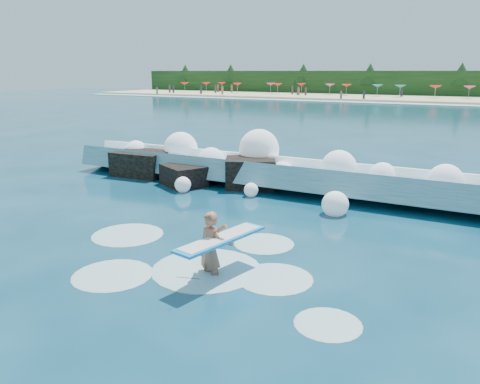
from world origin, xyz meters
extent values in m
plane|color=#083042|center=(0.00, 0.00, 0.00)|extent=(200.00, 200.00, 0.00)
cube|color=tan|center=(0.00, 78.00, 0.20)|extent=(140.00, 20.00, 0.40)
cube|color=silver|center=(0.00, 67.00, 0.04)|extent=(140.00, 5.00, 0.08)
cube|color=black|center=(0.00, 88.00, 2.50)|extent=(140.00, 4.00, 5.00)
cube|color=teal|center=(-0.18, 7.49, 0.48)|extent=(19.29, 2.94, 1.61)
cube|color=white|center=(-0.18, 8.29, 0.96)|extent=(19.29, 1.36, 0.75)
cube|color=black|center=(-6.48, 6.72, 0.47)|extent=(2.68, 2.09, 1.37)
cube|color=black|center=(-3.48, 5.92, 0.37)|extent=(2.37, 2.19, 1.06)
cube|color=black|center=(-0.78, 7.12, 0.52)|extent=(2.65, 2.47, 1.48)
imported|color=#955D45|center=(2.58, -1.50, 0.64)|extent=(0.81, 0.64, 1.96)
cube|color=#0D8EE5|center=(2.86, -1.45, 0.98)|extent=(1.14, 2.74, 0.07)
cube|color=silver|center=(2.86, -1.45, 1.00)|extent=(0.98, 2.50, 0.07)
cylinder|color=black|center=(2.76, -2.70, 0.45)|extent=(0.01, 0.91, 0.43)
sphere|color=white|center=(-7.57, 7.58, 0.92)|extent=(1.15, 1.15, 1.15)
sphere|color=white|center=(-5.07, 7.97, 1.22)|extent=(1.65, 1.65, 1.65)
sphere|color=white|center=(-2.85, 7.23, 0.91)|extent=(1.29, 1.29, 1.29)
sphere|color=white|center=(-0.92, 8.25, 1.48)|extent=(1.83, 1.83, 1.83)
sphere|color=white|center=(0.73, 7.14, 0.81)|extent=(0.91, 0.91, 0.91)
sphere|color=white|center=(3.03, 7.47, 1.15)|extent=(1.42, 1.42, 1.42)
sphere|color=white|center=(4.71, 7.71, 0.96)|extent=(1.04, 1.04, 1.04)
sphere|color=white|center=(7.01, 7.20, 1.09)|extent=(1.25, 1.25, 1.25)
sphere|color=white|center=(-2.83, 4.95, 0.31)|extent=(0.68, 0.68, 0.68)
sphere|color=white|center=(0.00, 5.68, 0.26)|extent=(0.58, 0.58, 0.58)
sphere|color=white|center=(3.72, 4.93, 0.36)|extent=(0.95, 0.95, 0.95)
ellipsoid|color=silver|center=(2.30, -1.26, 0.00)|extent=(2.85, 2.85, 0.14)
ellipsoid|color=silver|center=(0.44, -2.67, 0.00)|extent=(2.01, 2.01, 0.10)
ellipsoid|color=silver|center=(4.06, -0.93, 0.00)|extent=(1.90, 1.90, 0.10)
ellipsoid|color=silver|center=(-1.25, -0.24, 0.00)|extent=(2.22, 2.22, 0.11)
ellipsoid|color=silver|center=(2.79, 1.10, 0.00)|extent=(1.80, 1.80, 0.09)
ellipsoid|color=silver|center=(5.88, -2.36, 0.00)|extent=(1.39, 1.39, 0.07)
cone|color=red|center=(-53.92, 77.67, 2.25)|extent=(2.00, 2.00, 0.50)
cone|color=red|center=(-49.33, 79.43, 2.25)|extent=(2.00, 2.00, 0.50)
cone|color=red|center=(-46.71, 81.83, 2.25)|extent=(2.00, 2.00, 0.50)
cone|color=red|center=(-40.61, 78.03, 2.25)|extent=(2.00, 2.00, 0.50)
cone|color=#C73A6D|center=(-34.44, 81.42, 2.25)|extent=(2.00, 2.00, 0.50)
cone|color=red|center=(-31.68, 78.85, 2.25)|extent=(2.00, 2.00, 0.50)
cone|color=red|center=(-27.61, 81.73, 2.25)|extent=(2.00, 2.00, 0.50)
cone|color=#C73A6D|center=(-21.28, 80.74, 2.25)|extent=(2.00, 2.00, 0.50)
cone|color=red|center=(-17.81, 80.30, 2.25)|extent=(2.00, 2.00, 0.50)
cone|color=#158577|center=(-11.83, 79.96, 2.25)|extent=(2.00, 2.00, 0.50)
cone|color=#158577|center=(-7.53, 78.76, 2.25)|extent=(2.00, 2.00, 0.50)
cone|color=red|center=(-1.59, 78.62, 2.25)|extent=(2.00, 2.00, 0.50)
cone|color=#C73A6D|center=(3.70, 79.11, 2.25)|extent=(2.00, 2.00, 0.50)
cube|color=#3F332D|center=(-9.22, 68.90, 0.83)|extent=(0.35, 0.22, 1.51)
cube|color=#8C664C|center=(-3.54, 78.81, 1.13)|extent=(0.35, 0.22, 1.47)
cube|color=#262633|center=(-1.36, 77.72, 1.11)|extent=(0.35, 0.22, 1.42)
cube|color=#3F332D|center=(-34.23, 81.69, 1.14)|extent=(0.35, 0.22, 1.47)
cube|color=#262633|center=(-29.33, 72.39, 1.17)|extent=(0.35, 0.22, 1.53)
cube|color=brown|center=(-54.38, 81.73, 1.12)|extent=(0.35, 0.22, 1.45)
cube|color=#3F332D|center=(-7.51, 80.46, 1.16)|extent=(0.35, 0.22, 1.52)
cube|color=#8C664C|center=(-19.52, 79.72, 1.20)|extent=(0.35, 0.22, 1.59)
cube|color=#262633|center=(-48.32, 77.93, 1.14)|extent=(0.35, 0.22, 1.49)
cube|color=#262633|center=(-40.15, 73.97, 1.15)|extent=(0.35, 0.22, 1.50)
cube|color=brown|center=(-15.22, 68.38, 0.82)|extent=(0.35, 0.22, 1.48)
cube|color=#3F332D|center=(-41.70, 78.27, 1.10)|extent=(0.35, 0.22, 1.40)
cube|color=#262633|center=(-8.64, 73.60, 1.10)|extent=(0.35, 0.22, 1.40)
cube|color=brown|center=(-43.90, 79.27, 1.09)|extent=(0.35, 0.22, 1.38)
cube|color=#3F332D|center=(-34.99, 73.26, 1.19)|extent=(0.35, 0.22, 1.59)
cube|color=brown|center=(5.52, 75.31, 1.14)|extent=(0.35, 0.22, 1.48)
cube|color=#3F332D|center=(-40.97, 68.72, 0.86)|extent=(0.35, 0.22, 1.56)
camera|label=1|loc=(8.35, -10.56, 4.90)|focal=35.00mm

